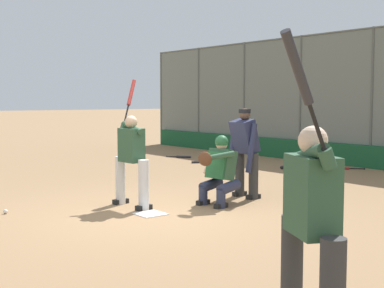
% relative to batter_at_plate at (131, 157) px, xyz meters
% --- Properties ---
extents(ground_plane, '(160.00, 160.00, 0.00)m').
position_rel_batter_at_plate_xyz_m(ground_plane, '(-0.70, 0.09, -0.84)').
color(ground_plane, '#93704C').
extents(home_plate_marker, '(0.43, 0.43, 0.01)m').
position_rel_batter_at_plate_xyz_m(home_plate_marker, '(-0.70, 0.09, -0.84)').
color(home_plate_marker, white).
rests_on(home_plate_marker, ground_plane).
extents(batter_at_plate, '(1.04, 0.62, 2.17)m').
position_rel_batter_at_plate_xyz_m(batter_at_plate, '(0.00, 0.00, 0.00)').
color(batter_at_plate, silver).
rests_on(batter_at_plate, ground_plane).
extents(catcher_behind_plate, '(0.66, 0.77, 1.20)m').
position_rel_batter_at_plate_xyz_m(catcher_behind_plate, '(-0.80, -1.25, -0.22)').
color(catcher_behind_plate, '#2D334C').
rests_on(catcher_behind_plate, ground_plane).
extents(umpire_home, '(0.67, 0.42, 1.65)m').
position_rel_batter_at_plate_xyz_m(umpire_home, '(-0.57, -2.08, 0.04)').
color(umpire_home, '#333333').
rests_on(umpire_home, ground_plane).
extents(batter_on_deck, '(0.87, 1.00, 2.24)m').
position_rel_batter_at_plate_xyz_m(batter_on_deck, '(-5.12, 1.60, 0.04)').
color(batter_on_deck, '#333333').
rests_on(batter_on_deck, ground_plane).
extents(spare_bat_by_padding, '(0.67, 0.52, 0.07)m').
position_rel_batter_at_plate_xyz_m(spare_bat_by_padding, '(5.54, -5.24, -0.81)').
color(spare_bat_by_padding, black).
rests_on(spare_bat_by_padding, ground_plane).
extents(spare_bat_third_base_side, '(0.50, 0.78, 0.07)m').
position_rel_batter_at_plate_xyz_m(spare_bat_third_base_side, '(4.05, -4.87, -0.81)').
color(spare_bat_third_base_side, black).
rests_on(spare_bat_third_base_side, ground_plane).
extents(spare_bat_first_base_side, '(0.76, 0.56, 0.07)m').
position_rel_batter_at_plate_xyz_m(spare_bat_first_base_side, '(0.77, -6.86, -0.81)').
color(spare_bat_first_base_side, black).
rests_on(spare_bat_first_base_side, ground_plane).
extents(fielding_glove_on_dirt, '(0.29, 0.22, 0.11)m').
position_rel_batter_at_plate_xyz_m(fielding_glove_on_dirt, '(1.66, -5.71, -0.79)').
color(fielding_glove_on_dirt, black).
rests_on(fielding_glove_on_dirt, ground_plane).
extents(baseball_loose, '(0.07, 0.07, 0.07)m').
position_rel_batter_at_plate_xyz_m(baseball_loose, '(0.75, 1.88, -0.80)').
color(baseball_loose, white).
rests_on(baseball_loose, ground_plane).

